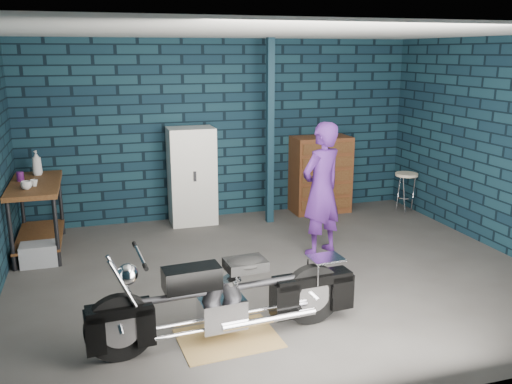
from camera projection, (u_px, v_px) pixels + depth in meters
ground at (277, 274)px, 6.29m from camera, size 6.00×6.00×0.00m
room_walls at (263, 105)px, 6.32m from camera, size 6.02×5.01×2.71m
support_post at (270, 133)px, 7.91m from camera, size 0.10×0.10×2.70m
workbench at (38, 217)px, 6.92m from camera, size 0.60×1.40×0.91m
drip_mat at (228, 338)px, 4.87m from camera, size 0.92×0.72×0.01m
motorcycle at (228, 291)px, 4.76m from camera, size 2.13×0.71×0.92m
person at (321, 189)px, 6.75m from camera, size 0.73×0.62×1.68m
storage_bin at (39, 254)px, 6.54m from camera, size 0.43×0.30×0.27m
locker at (192, 176)px, 8.01m from camera, size 0.67×0.48×1.44m
tool_chest at (321, 175)px, 8.62m from camera, size 0.91×0.51×1.21m
shop_stool at (405, 193)px, 8.64m from camera, size 0.41×0.41×0.64m
cup_a at (26, 185)px, 6.46m from camera, size 0.15×0.15×0.10m
cup_b at (34, 183)px, 6.61m from camera, size 0.10×0.10×0.08m
mug_purple at (20, 176)px, 6.86m from camera, size 0.11×0.11×0.12m
bottle at (37, 163)px, 7.19m from camera, size 0.15×0.15×0.33m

